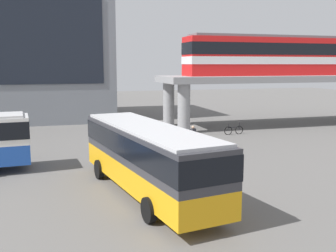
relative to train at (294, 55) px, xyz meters
name	(u,v)px	position (x,y,z in m)	size (l,w,h in m)	color
ground_plane	(130,144)	(-17.70, -5.72, -6.87)	(120.00, 120.00, 0.00)	#605E5B
elevated_platform	(288,83)	(-0.45, 0.00, -2.70)	(26.05, 6.23, 4.90)	gray
train	(294,55)	(0.00, 0.00, 0.00)	(22.53, 2.96, 3.84)	red
bus_main	(147,152)	(-19.24, -17.62, -4.88)	(4.35, 11.31, 3.22)	orange
bicycle_black	(234,130)	(-8.34, -4.12, -6.51)	(1.79, 0.12, 1.04)	black
pedestrian_at_kerb	(193,138)	(-13.80, -8.85, -6.07)	(0.48, 0.44, 1.70)	gray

